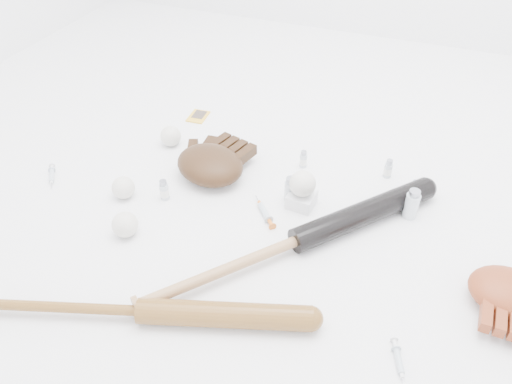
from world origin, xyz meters
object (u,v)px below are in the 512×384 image
(bat_dark, at_px, (298,240))
(bat_wood, at_px, (142,311))
(glove_dark, at_px, (210,164))
(pedestal, at_px, (301,199))

(bat_dark, height_order, bat_wood, bat_dark)
(glove_dark, bearing_deg, bat_dark, -14.65)
(glove_dark, xyz_separation_m, pedestal, (0.32, -0.03, -0.03))
(bat_dark, bearing_deg, pedestal, 53.92)
(bat_wood, height_order, glove_dark, glove_dark)
(pedestal, bearing_deg, glove_dark, 175.02)
(glove_dark, bearing_deg, pedestal, 10.49)
(bat_dark, xyz_separation_m, glove_dark, (-0.37, 0.21, 0.01))
(bat_wood, xyz_separation_m, glove_dark, (-0.09, 0.58, 0.02))
(glove_dark, relative_size, pedestal, 3.48)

